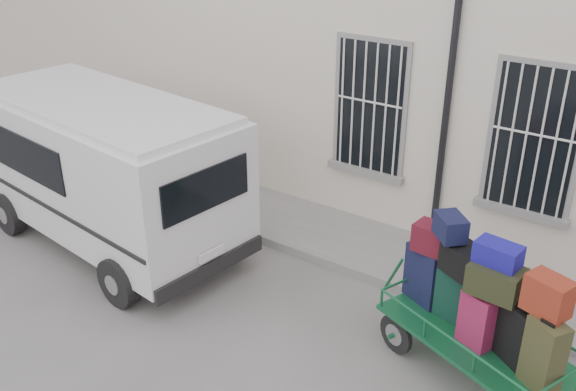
# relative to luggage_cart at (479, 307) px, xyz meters

# --- Properties ---
(ground) EXTENTS (80.00, 80.00, 0.00)m
(ground) POSITION_rel_luggage_cart_xyz_m (-2.63, -0.20, -1.07)
(ground) COLOR #63635E
(ground) RESTS_ON ground
(building) EXTENTS (24.00, 5.15, 6.00)m
(building) POSITION_rel_luggage_cart_xyz_m (-2.63, 5.30, 1.93)
(building) COLOR beige
(building) RESTS_ON ground
(sidewalk) EXTENTS (24.00, 1.70, 0.15)m
(sidewalk) POSITION_rel_luggage_cart_xyz_m (-2.63, 2.00, -1.00)
(sidewalk) COLOR gray
(sidewalk) RESTS_ON ground
(luggage_cart) EXTENTS (2.87, 1.90, 2.08)m
(luggage_cart) POSITION_rel_luggage_cart_xyz_m (0.00, 0.00, 0.00)
(luggage_cart) COLOR black
(luggage_cart) RESTS_ON ground
(van) EXTENTS (5.30, 2.78, 2.56)m
(van) POSITION_rel_luggage_cart_xyz_m (-6.32, -0.21, 0.40)
(van) COLOR white
(van) RESTS_ON ground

